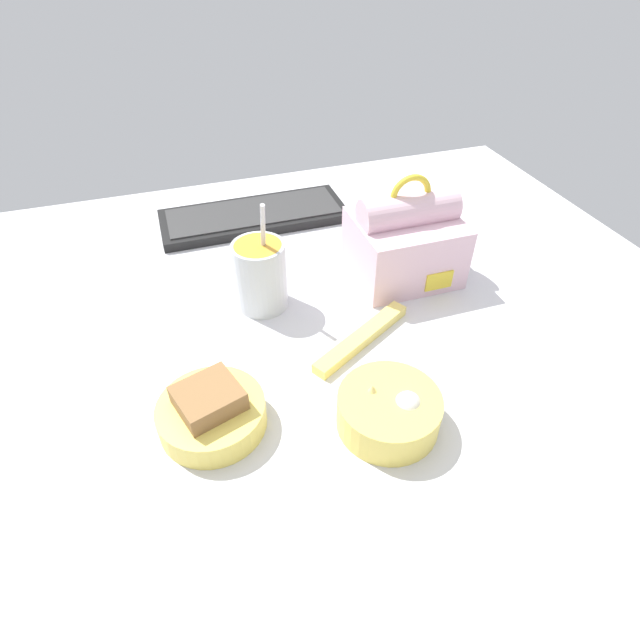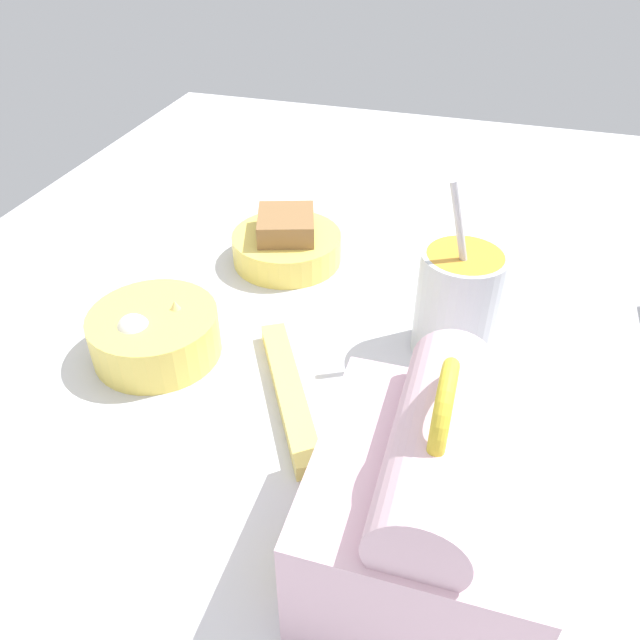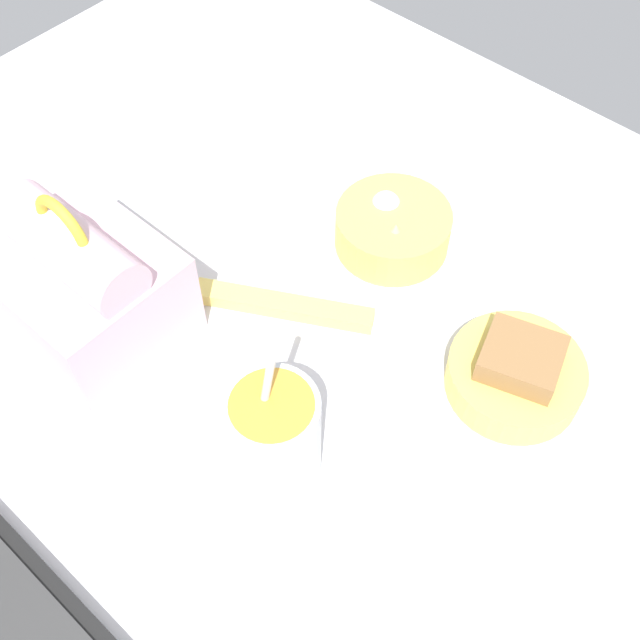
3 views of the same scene
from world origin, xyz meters
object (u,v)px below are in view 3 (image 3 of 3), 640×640
object	(u,v)px
bento_bowl_snacks	(393,228)
soup_cup	(274,435)
lunch_bag	(85,286)
bento_bowl_sandwich	(516,373)
chopstick_case	(284,306)

from	to	relation	value
bento_bowl_snacks	soup_cup	bearing A→B (deg)	108.04
lunch_bag	bento_bowl_sandwich	distance (cm)	42.80
soup_cup	bento_bowl_sandwich	distance (cm)	24.67
bento_bowl_sandwich	chopstick_case	bearing A→B (deg)	19.51
chopstick_case	soup_cup	bearing A→B (deg)	131.31
soup_cup	chopstick_case	distance (cm)	18.53
lunch_bag	chopstick_case	bearing A→B (deg)	-132.66
bento_bowl_snacks	chopstick_case	world-z (taller)	bento_bowl_snacks
bento_bowl_sandwich	bento_bowl_snacks	size ratio (longest dim) A/B	1.04
soup_cup	bento_bowl_sandwich	world-z (taller)	soup_cup
bento_bowl_sandwich	chopstick_case	xyz separation A→B (cm)	(23.17, 8.21, -1.55)
bento_bowl_snacks	chopstick_case	distance (cm)	15.18
lunch_bag	soup_cup	bearing A→B (deg)	-178.22
lunch_bag	bento_bowl_sandwich	size ratio (longest dim) A/B	1.37
bento_bowl_sandwich	bento_bowl_snacks	xyz separation A→B (cm)	(20.60, -6.65, 0.20)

